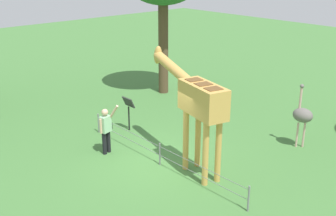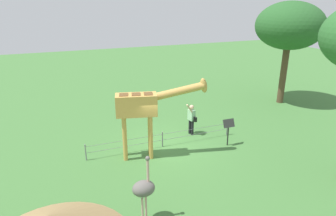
{
  "view_description": "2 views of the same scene",
  "coord_description": "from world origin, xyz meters",
  "px_view_note": "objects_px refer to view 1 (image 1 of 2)",
  "views": [
    {
      "loc": [
        -9.07,
        7.97,
        6.3
      ],
      "look_at": [
        -0.52,
        0.25,
        2.1
      ],
      "focal_mm": 44.89,
      "sensor_mm": 36.0,
      "label": 1
    },
    {
      "loc": [
        -4.37,
        -11.8,
        6.59
      ],
      "look_at": [
        0.15,
        -0.21,
        2.03
      ],
      "focal_mm": 32.24,
      "sensor_mm": 36.0,
      "label": 2
    }
  ],
  "objects_px": {
    "visitor": "(106,128)",
    "giraffe": "(197,100)",
    "info_sign": "(129,107)",
    "ostrich": "(303,115)"
  },
  "relations": [
    {
      "from": "ostrich",
      "to": "giraffe",
      "type": "bearing_deg",
      "value": 72.21
    },
    {
      "from": "giraffe",
      "to": "ostrich",
      "type": "relative_size",
      "value": 1.72
    },
    {
      "from": "info_sign",
      "to": "giraffe",
      "type": "bearing_deg",
      "value": 174.09
    },
    {
      "from": "giraffe",
      "to": "info_sign",
      "type": "bearing_deg",
      "value": -5.91
    },
    {
      "from": "giraffe",
      "to": "info_sign",
      "type": "distance_m",
      "value": 4.16
    },
    {
      "from": "giraffe",
      "to": "info_sign",
      "type": "xyz_separation_m",
      "value": [
        3.92,
        -0.41,
        -1.34
      ]
    },
    {
      "from": "visitor",
      "to": "info_sign",
      "type": "xyz_separation_m",
      "value": [
        1.07,
        -1.75,
        0.05
      ]
    },
    {
      "from": "giraffe",
      "to": "info_sign",
      "type": "relative_size",
      "value": 2.94
    },
    {
      "from": "visitor",
      "to": "giraffe",
      "type": "bearing_deg",
      "value": -154.76
    },
    {
      "from": "giraffe",
      "to": "ostrich",
      "type": "bearing_deg",
      "value": -107.79
    }
  ]
}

